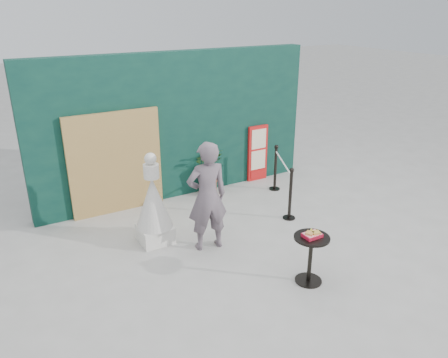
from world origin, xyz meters
TOP-DOWN VIEW (x-y plane):
  - ground at (0.00, 0.00)m, footprint 60.00×60.00m
  - back_wall at (0.00, 3.15)m, footprint 6.00×0.30m
  - bamboo_fence at (-1.40, 2.94)m, footprint 1.80×0.08m
  - woman at (-0.54, 0.82)m, footprint 0.73×0.53m
  - menu_board at (1.90, 2.95)m, footprint 0.50×0.07m
  - statue at (-1.24, 1.43)m, footprint 0.63×0.63m
  - cafe_table at (0.30, -0.81)m, footprint 0.52×0.52m
  - food_basket at (0.30, -0.81)m, footprint 0.26×0.19m
  - planter at (0.52, 2.79)m, footprint 0.60×0.52m
  - stanchion_barrier at (1.62, 1.63)m, footprint 0.84×1.54m

SIDE VIEW (x-z plane):
  - ground at x=0.00m, z-range 0.00..0.00m
  - stanchion_barrier at x=1.62m, z-range -0.02..1.01m
  - cafe_table at x=0.30m, z-range 0.12..0.87m
  - planter at x=0.52m, z-range 0.08..1.11m
  - menu_board at x=1.90m, z-range 0.00..1.30m
  - statue at x=-1.24m, z-range -0.15..1.47m
  - food_basket at x=0.30m, z-range 0.73..0.84m
  - woman at x=-0.54m, z-range 0.00..1.86m
  - bamboo_fence at x=-1.40m, z-range 0.00..2.00m
  - back_wall at x=0.00m, z-range 0.00..3.00m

